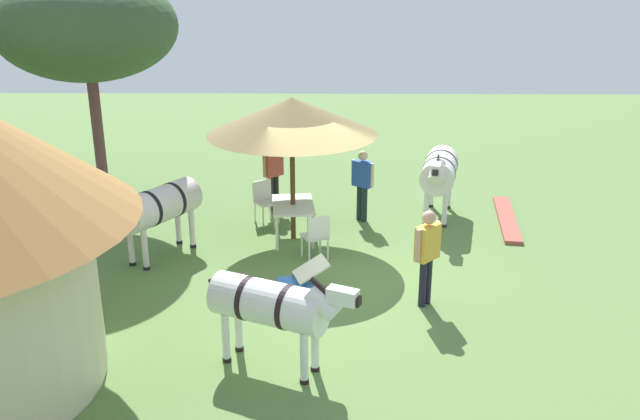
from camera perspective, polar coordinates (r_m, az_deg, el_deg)
The scene contains 14 objects.
ground_plane at distance 12.55m, azimuth 1.34°, elevation -5.20°, with size 36.00×36.00×0.00m, color #5A7B3F.
shade_umbrella at distance 13.32m, azimuth -2.35°, elevation 7.77°, with size 3.30×3.30×2.89m.
patio_dining_table at distance 13.84m, azimuth -2.25°, elevation 0.14°, with size 1.37×0.94×0.74m.
patio_chair_east_end at distance 12.86m, azimuth -0.29°, elevation -2.02°, with size 0.56×0.57×0.90m.
patio_chair_west_end at distance 14.85m, azimuth -4.62°, elevation 0.96°, with size 0.59×0.60×0.90m.
guest_beside_umbrella at distance 14.73m, azimuth 3.53°, elevation 2.57°, with size 0.41×0.47×1.57m.
guest_behind_table at distance 15.38m, azimuth -3.89°, elevation 3.44°, with size 0.46×0.45×1.63m.
standing_watcher at distance 11.15m, azimuth 8.86°, elevation -3.24°, with size 0.46×0.45×1.64m.
striped_lounge_chair at distance 11.68m, azimuth -1.52°, elevation -5.82°, with size 0.75×0.94×0.59m.
zebra_nearest_camera at distance 13.18m, azimuth -13.29°, elevation 0.29°, with size 2.04×1.47×1.56m.
zebra_by_umbrella at distance 15.10m, azimuth 9.85°, elevation 3.18°, with size 2.23×1.06×1.59m.
zebra_toward_hut at distance 9.38m, azimuth -3.94°, elevation -7.85°, with size 1.23×2.12×1.50m.
acacia_tree_far_lawn at distance 15.73m, azimuth -18.78°, elevation 14.14°, with size 3.82×3.82×5.18m.
brick_patio_kerb at distance 15.54m, azimuth 15.20°, elevation -0.70°, with size 2.80×0.36×0.08m, color #A24E41.
Camera 1 is at (-11.37, 0.16, 5.31)m, focal length 38.67 mm.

